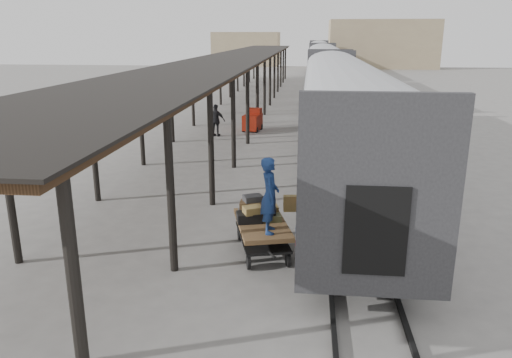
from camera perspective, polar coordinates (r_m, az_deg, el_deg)
The scene contains 11 objects.
ground at distance 14.31m, azimuth -1.93°, elevation -7.04°, with size 160.00×160.00×0.00m, color slate.
train at distance 46.92m, azimuth 7.87°, elevation 12.48°, with size 3.45×76.01×4.01m.
canopy at distance 37.42m, azimuth -2.08°, elevation 13.71°, with size 4.90×64.30×4.15m.
rails at distance 47.36m, azimuth 7.75°, elevation 9.32°, with size 1.54×150.00×0.12m.
building_far at distance 91.83m, azimuth 14.14°, elevation 14.74°, with size 18.00×10.00×8.00m, color tan.
building_left at distance 95.79m, azimuth -1.08°, elevation 14.65°, with size 12.00×8.00×6.00m, color tan.
baggage_cart at distance 13.34m, azimuth 0.70°, elevation -5.79°, with size 1.83×2.64×0.86m.
suitcase_stack at distance 13.46m, azimuth -0.02°, elevation -3.64°, with size 1.23×1.33×0.60m.
luggage_tug at distance 30.33m, azimuth -0.38°, elevation 6.67°, with size 1.14×1.62×1.32m.
porter at distance 12.31m, azimuth 1.59°, elevation -1.88°, with size 0.70×0.46×1.93m, color navy.
pedestrian at distance 28.70m, azimuth -4.58°, elevation 6.69°, with size 1.07×0.45×1.83m, color black.
Camera 1 is at (1.87, -13.01, 5.65)m, focal length 35.00 mm.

